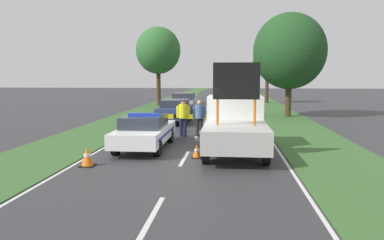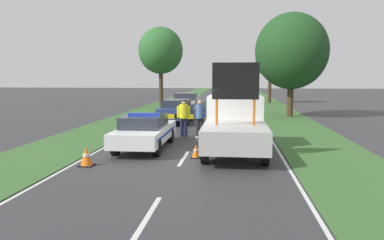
# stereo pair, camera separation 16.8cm
# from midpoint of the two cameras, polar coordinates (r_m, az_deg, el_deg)

# --- Properties ---
(ground_plane) EXTENTS (160.00, 160.00, 0.00)m
(ground_plane) POSITION_cam_midpoint_polar(r_m,az_deg,el_deg) (14.19, -0.49, -5.12)
(ground_plane) COLOR #333335
(lane_markings) EXTENTS (7.11, 64.73, 0.01)m
(lane_markings) POSITION_cam_midpoint_polar(r_m,az_deg,el_deg) (27.46, 2.85, 0.60)
(lane_markings) COLOR silver
(lane_markings) RESTS_ON ground
(grass_verge_left) EXTENTS (3.39, 120.00, 0.03)m
(grass_verge_left) POSITION_cam_midpoint_polar(r_m,az_deg,el_deg) (34.62, -5.27, 1.85)
(grass_verge_left) COLOR #38602D
(grass_verge_left) RESTS_ON ground
(grass_verge_right) EXTENTS (3.39, 120.00, 0.03)m
(grass_verge_right) POSITION_cam_midpoint_polar(r_m,az_deg,el_deg) (34.11, 12.46, 1.65)
(grass_verge_right) COLOR #38602D
(grass_verge_right) RESTS_ON ground
(police_car) EXTENTS (1.80, 4.75, 1.45)m
(police_car) POSITION_cam_midpoint_polar(r_m,az_deg,el_deg) (15.20, -6.87, -1.67)
(police_car) COLOR white
(police_car) RESTS_ON ground
(work_truck) EXTENTS (2.23, 5.40, 3.37)m
(work_truck) POSITION_cam_midpoint_polar(r_m,az_deg,el_deg) (14.53, 6.88, -0.58)
(work_truck) COLOR white
(work_truck) RESTS_ON ground
(road_barrier) EXTENTS (3.07, 0.08, 0.99)m
(road_barrier) POSITION_cam_midpoint_polar(r_m,az_deg,el_deg) (18.92, 0.62, 0.34)
(road_barrier) COLOR black
(road_barrier) RESTS_ON ground
(police_officer) EXTENTS (0.65, 0.41, 1.80)m
(police_officer) POSITION_cam_midpoint_polar(r_m,az_deg,el_deg) (18.00, -1.02, 0.84)
(police_officer) COLOR #191E38
(police_officer) RESTS_ON ground
(pedestrian_civilian) EXTENTS (0.63, 0.40, 1.77)m
(pedestrian_civilian) POSITION_cam_midpoint_polar(r_m,az_deg,el_deg) (18.10, 1.46, 0.75)
(pedestrian_civilian) COLOR #232326
(pedestrian_civilian) RESTS_ON ground
(traffic_cone_near_police) EXTENTS (0.46, 0.46, 0.64)m
(traffic_cone_near_police) POSITION_cam_midpoint_polar(r_m,az_deg,el_deg) (12.64, -15.42, -5.35)
(traffic_cone_near_police) COLOR black
(traffic_cone_near_police) RESTS_ON ground
(traffic_cone_centre_front) EXTENTS (0.46, 0.46, 0.64)m
(traffic_cone_centre_front) POSITION_cam_midpoint_polar(r_m,az_deg,el_deg) (19.15, -7.74, -1.15)
(traffic_cone_centre_front) COLOR black
(traffic_cone_centre_front) RESTS_ON ground
(traffic_cone_near_truck) EXTENTS (0.35, 0.35, 0.49)m
(traffic_cone_near_truck) POSITION_cam_midpoint_polar(r_m,az_deg,el_deg) (13.38, 0.96, -4.78)
(traffic_cone_near_truck) COLOR black
(traffic_cone_near_truck) RESTS_ON ground
(queued_car_hatch_blue) EXTENTS (1.82, 4.57, 1.46)m
(queued_car_hatch_blue) POSITION_cam_midpoint_polar(r_m,az_deg,el_deg) (23.59, -2.14, 1.50)
(queued_car_hatch_blue) COLOR navy
(queued_car_hatch_blue) RESTS_ON ground
(queued_car_sedan_silver) EXTENTS (1.78, 4.22, 1.63)m
(queued_car_sedan_silver) POSITION_cam_midpoint_polar(r_m,az_deg,el_deg) (29.06, -0.77, 2.56)
(queued_car_sedan_silver) COLOR #B2B2B7
(queued_car_sedan_silver) RESTS_ON ground
(queued_car_wagon_maroon) EXTENTS (1.80, 4.32, 1.59)m
(queued_car_wagon_maroon) POSITION_cam_midpoint_polar(r_m,az_deg,el_deg) (36.02, 6.65, 3.28)
(queued_car_wagon_maroon) COLOR maroon
(queued_car_wagon_maroon) RESTS_ON ground
(roadside_tree_near_left) EXTENTS (5.12, 5.12, 7.37)m
(roadside_tree_near_left) POSITION_cam_midpoint_polar(r_m,az_deg,el_deg) (27.73, 15.11, 10.09)
(roadside_tree_near_left) COLOR #42301E
(roadside_tree_near_left) RESTS_ON ground
(roadside_tree_near_right) EXTENTS (3.13, 3.13, 6.13)m
(roadside_tree_near_right) POSITION_cam_midpoint_polar(r_m,az_deg,el_deg) (41.62, 11.95, 8.64)
(roadside_tree_near_right) COLOR #42301E
(roadside_tree_near_right) RESTS_ON ground
(roadside_tree_mid_left) EXTENTS (4.38, 4.38, 7.75)m
(roadside_tree_mid_left) POSITION_cam_midpoint_polar(r_m,az_deg,el_deg) (37.58, -4.67, 10.48)
(roadside_tree_mid_left) COLOR #42301E
(roadside_tree_mid_left) RESTS_ON ground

